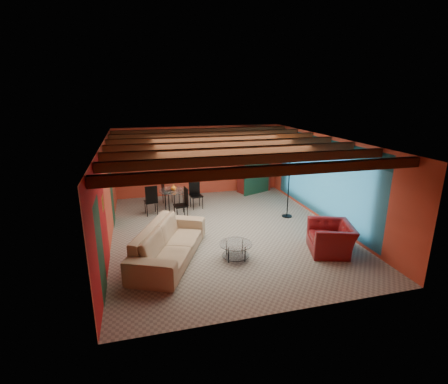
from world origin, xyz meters
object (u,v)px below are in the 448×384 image
object	(u,v)px
armchair	(331,238)
dining_table	(174,197)
sofa	(169,243)
vase	(173,179)
floor_lamp	(289,187)
armoire	(254,165)
coffee_table	(236,251)
potted_plant	(255,131)

from	to	relation	value
armchair	dining_table	distance (m)	5.41
sofa	armchair	world-z (taller)	sofa
vase	dining_table	bearing A→B (deg)	0.00
sofa	floor_lamp	size ratio (longest dim) A/B	1.41
armoire	vase	world-z (taller)	armoire
sofa	vase	bearing A→B (deg)	15.69
coffee_table	potted_plant	xyz separation A→B (m)	(2.41, 5.42, 2.28)
coffee_table	vase	xyz separation A→B (m)	(-1.05, 3.85, 0.93)
armchair	coffee_table	bearing A→B (deg)	-78.35
coffee_table	potted_plant	world-z (taller)	potted_plant
potted_plant	coffee_table	bearing A→B (deg)	-113.96
potted_plant	vase	world-z (taller)	potted_plant
sofa	floor_lamp	bearing A→B (deg)	-40.05
armchair	coffee_table	world-z (taller)	armchair
dining_table	armoire	xyz separation A→B (m)	(3.46, 1.58, 0.60)
coffee_table	armoire	world-z (taller)	armoire
armoire	floor_lamp	size ratio (longest dim) A/B	1.08
armoire	potted_plant	distance (m)	1.37
armchair	armoire	size ratio (longest dim) A/B	0.53
potted_plant	vase	xyz separation A→B (m)	(-3.46, -1.58, -1.34)
armoire	coffee_table	bearing A→B (deg)	-136.24
sofa	dining_table	world-z (taller)	dining_table
vase	coffee_table	bearing A→B (deg)	-74.68
sofa	dining_table	distance (m)	3.47
armoire	floor_lamp	world-z (taller)	armoire
dining_table	potted_plant	distance (m)	4.28
potted_plant	vase	bearing A→B (deg)	-155.53
coffee_table	dining_table	size ratio (longest dim) A/B	0.40
armoire	floor_lamp	distance (m)	3.06
dining_table	floor_lamp	distance (m)	3.87
sofa	potted_plant	world-z (taller)	potted_plant
armchair	potted_plant	size ratio (longest dim) A/B	2.34
armchair	vase	distance (m)	5.47
vase	armchair	bearing A→B (deg)	-49.44
armoire	potted_plant	world-z (taller)	potted_plant
armchair	potted_plant	xyz separation A→B (m)	(-0.06, 5.69, 2.10)
potted_plant	vase	size ratio (longest dim) A/B	2.49
armchair	floor_lamp	world-z (taller)	floor_lamp
armchair	potted_plant	distance (m)	6.07
coffee_table	dining_table	xyz separation A→B (m)	(-1.05, 3.85, 0.31)
coffee_table	potted_plant	distance (m)	6.36
armchair	vase	xyz separation A→B (m)	(-3.52, 4.11, 0.76)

